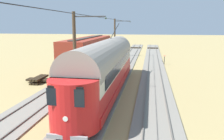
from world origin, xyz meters
TOP-DOWN VIEW (x-y plane):
  - ground_plane at (0.00, 0.00)m, footprint 220.00×220.00m
  - track_streetcar_siding at (-4.07, -0.31)m, footprint 2.80×80.00m
  - track_adjacent_siding at (0.00, -0.31)m, footprint 2.80×80.00m
  - track_third_siding at (4.07, -0.31)m, footprint 2.80×80.00m
  - vintage_streetcar at (0.00, 5.51)m, footprint 2.65×17.79m
  - boxcar_adjacent at (4.07, -3.89)m, footprint 2.96×14.22m
  - catenary_pole_foreground at (2.57, -15.44)m, footprint 2.88×0.28m
  - catenary_pole_mid_near at (2.57, 5.36)m, footprint 2.88×0.28m
  - overhead_wire_run at (0.05, 4.61)m, footprint 2.67×45.59m
  - switch_stand at (-5.53, -8.95)m, footprint 0.50×0.30m
  - spare_tie_stack at (7.05, 3.49)m, footprint 2.40×2.40m

SIDE VIEW (x-z plane):
  - ground_plane at x=0.00m, z-range 0.00..0.00m
  - track_streetcar_siding at x=-4.07m, z-range -0.04..0.14m
  - track_adjacent_siding at x=0.00m, z-range -0.04..0.14m
  - track_third_siding at x=4.07m, z-range -0.04..0.14m
  - spare_tie_stack at x=7.05m, z-range 0.00..0.54m
  - switch_stand at x=-5.53m, z-range 0.08..1.32m
  - boxcar_adjacent at x=4.07m, z-range 0.24..4.09m
  - vintage_streetcar at x=0.00m, z-range -0.51..5.04m
  - catenary_pole_foreground at x=2.57m, z-range 0.16..6.74m
  - catenary_pole_mid_near at x=2.57m, z-range 0.16..6.74m
  - overhead_wire_run at x=0.05m, z-range 5.95..6.13m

